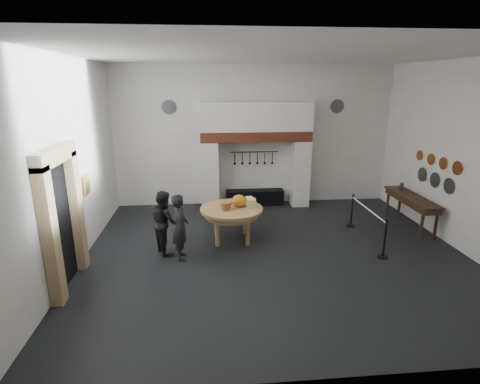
{
  "coord_description": "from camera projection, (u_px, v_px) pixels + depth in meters",
  "views": [
    {
      "loc": [
        -1.6,
        -8.11,
        3.95
      ],
      "look_at": [
        -0.78,
        0.68,
        1.35
      ],
      "focal_mm": 28.0,
      "sensor_mm": 36.0,
      "label": 1
    }
  ],
  "objects": [
    {
      "name": "floor",
      "position": [
        275.0,
        253.0,
        9.0
      ],
      "size": [
        9.0,
        8.0,
        0.02
      ],
      "primitive_type": "cube",
      "color": "black",
      "rests_on": "ground"
    },
    {
      "name": "ceiling",
      "position": [
        281.0,
        54.0,
        7.73
      ],
      "size": [
        9.0,
        8.0,
        0.02
      ],
      "primitive_type": "cube",
      "color": "silver",
      "rests_on": "wall_back"
    },
    {
      "name": "wall_back",
      "position": [
        254.0,
        136.0,
        12.19
      ],
      "size": [
        9.0,
        0.02,
        4.5
      ],
      "primitive_type": "cube",
      "color": "white",
      "rests_on": "floor"
    },
    {
      "name": "wall_front",
      "position": [
        340.0,
        228.0,
        4.55
      ],
      "size": [
        9.0,
        0.02,
        4.5
      ],
      "primitive_type": "cube",
      "color": "white",
      "rests_on": "floor"
    },
    {
      "name": "wall_left",
      "position": [
        69.0,
        165.0,
        7.96
      ],
      "size": [
        0.02,
        8.0,
        4.5
      ],
      "primitive_type": "cube",
      "color": "white",
      "rests_on": "floor"
    },
    {
      "name": "wall_right",
      "position": [
        466.0,
        158.0,
        8.77
      ],
      "size": [
        0.02,
        8.0,
        4.5
      ],
      "primitive_type": "cube",
      "color": "white",
      "rests_on": "floor"
    },
    {
      "name": "chimney_pier_left",
      "position": [
        210.0,
        175.0,
        12.05
      ],
      "size": [
        0.55,
        0.7,
        2.15
      ],
      "primitive_type": "cube",
      "color": "silver",
      "rests_on": "floor"
    },
    {
      "name": "chimney_pier_right",
      "position": [
        300.0,
        173.0,
        12.32
      ],
      "size": [
        0.55,
        0.7,
        2.15
      ],
      "primitive_type": "cube",
      "color": "silver",
      "rests_on": "floor"
    },
    {
      "name": "hearth_brick_band",
      "position": [
        256.0,
        136.0,
        11.83
      ],
      "size": [
        3.5,
        0.72,
        0.32
      ],
      "primitive_type": "cube",
      "color": "#9E442B",
      "rests_on": "chimney_pier_left"
    },
    {
      "name": "chimney_hood",
      "position": [
        256.0,
        116.0,
        11.66
      ],
      "size": [
        3.5,
        0.7,
        0.9
      ],
      "primitive_type": "cube",
      "color": "silver",
      "rests_on": "hearth_brick_band"
    },
    {
      "name": "iron_range",
      "position": [
        255.0,
        197.0,
        12.48
      ],
      "size": [
        1.9,
        0.45,
        0.5
      ],
      "primitive_type": "cube",
      "color": "black",
      "rests_on": "floor"
    },
    {
      "name": "utensil_rail",
      "position": [
        254.0,
        152.0,
        12.25
      ],
      "size": [
        1.6,
        0.02,
        0.02
      ],
      "primitive_type": "cylinder",
      "rotation": [
        0.0,
        1.57,
        0.0
      ],
      "color": "black",
      "rests_on": "wall_back"
    },
    {
      "name": "door_recess",
      "position": [
        60.0,
        226.0,
        7.29
      ],
      "size": [
        0.04,
        1.1,
        2.5
      ],
      "primitive_type": "cube",
      "color": "black",
      "rests_on": "floor"
    },
    {
      "name": "door_jamb_near",
      "position": [
        50.0,
        238.0,
        6.62
      ],
      "size": [
        0.22,
        0.3,
        2.6
      ],
      "primitive_type": "cube",
      "color": "tan",
      "rests_on": "floor"
    },
    {
      "name": "door_jamb_far",
      "position": [
        76.0,
        212.0,
        7.96
      ],
      "size": [
        0.22,
        0.3,
        2.6
      ],
      "primitive_type": "cube",
      "color": "tan",
      "rests_on": "floor"
    },
    {
      "name": "door_lintel",
      "position": [
        55.0,
        155.0,
        6.91
      ],
      "size": [
        0.22,
        1.7,
        0.3
      ],
      "primitive_type": "cube",
      "color": "tan",
      "rests_on": "door_jamb_near"
    },
    {
      "name": "wall_plaque",
      "position": [
        86.0,
        185.0,
        8.92
      ],
      "size": [
        0.05,
        0.34,
        0.44
      ],
      "primitive_type": "cube",
      "color": "gold",
      "rests_on": "wall_left"
    },
    {
      "name": "work_table",
      "position": [
        231.0,
        209.0,
        9.52
      ],
      "size": [
        1.68,
        1.68,
        0.07
      ],
      "primitive_type": "cylinder",
      "rotation": [
        0.0,
        0.0,
        0.05
      ],
      "color": "tan",
      "rests_on": "floor"
    },
    {
      "name": "pumpkin",
      "position": [
        239.0,
        201.0,
        9.58
      ],
      "size": [
        0.36,
        0.36,
        0.31
      ],
      "primitive_type": "ellipsoid",
      "color": "orange",
      "rests_on": "work_table"
    },
    {
      "name": "cheese_block_big",
      "position": [
        251.0,
        203.0,
        9.47
      ],
      "size": [
        0.22,
        0.22,
        0.24
      ],
      "primitive_type": "cube",
      "color": "#DDDA84",
      "rests_on": "work_table"
    },
    {
      "name": "cheese_block_small",
      "position": [
        249.0,
        201.0,
        9.76
      ],
      "size": [
        0.18,
        0.18,
        0.2
      ],
      "primitive_type": "cube",
      "color": "#EFE68F",
      "rests_on": "work_table"
    },
    {
      "name": "wicker_basket",
      "position": [
        226.0,
        206.0,
        9.32
      ],
      "size": [
        0.34,
        0.34,
        0.22
      ],
      "primitive_type": "cone",
      "rotation": [
        3.14,
        0.0,
        0.05
      ],
      "color": "#9F6F3A",
      "rests_on": "work_table"
    },
    {
      "name": "bread_loaf",
      "position": [
        227.0,
        201.0,
        9.82
      ],
      "size": [
        0.31,
        0.18,
        0.13
      ],
      "primitive_type": "ellipsoid",
      "color": "#915833",
      "rests_on": "work_table"
    },
    {
      "name": "visitor_near",
      "position": [
        180.0,
        227.0,
        8.53
      ],
      "size": [
        0.43,
        0.6,
        1.55
      ],
      "primitive_type": "imported",
      "rotation": [
        0.0,
        0.0,
        1.68
      ],
      "color": "black",
      "rests_on": "floor"
    },
    {
      "name": "visitor_far",
      "position": [
        164.0,
        222.0,
        8.88
      ],
      "size": [
        0.85,
        0.92,
        1.52
      ],
      "primitive_type": "imported",
      "rotation": [
        0.0,
        0.0,
        2.04
      ],
      "color": "black",
      "rests_on": "floor"
    },
    {
      "name": "side_table",
      "position": [
        412.0,
        197.0,
        10.41
      ],
      "size": [
        0.55,
        2.2,
        0.06
      ],
      "primitive_type": "cube",
      "color": "#372014",
      "rests_on": "floor"
    },
    {
      "name": "pewter_jug",
      "position": [
        402.0,
        187.0,
        10.95
      ],
      "size": [
        0.12,
        0.12,
        0.22
      ],
      "primitive_type": "cylinder",
      "color": "#49494D",
      "rests_on": "side_table"
    },
    {
      "name": "copper_pan_a",
      "position": [
        457.0,
        168.0,
        9.04
      ],
      "size": [
        0.03,
        0.34,
        0.34
      ],
      "primitive_type": "cylinder",
      "rotation": [
        0.0,
        1.57,
        0.0
      ],
      "color": "#C6662D",
      "rests_on": "wall_right"
    },
    {
      "name": "copper_pan_b",
      "position": [
        443.0,
        163.0,
        9.57
      ],
      "size": [
        0.03,
        0.32,
        0.32
      ],
      "primitive_type": "cylinder",
      "rotation": [
        0.0,
        1.57,
        0.0
      ],
      "color": "#C6662D",
      "rests_on": "wall_right"
    },
    {
      "name": "copper_pan_c",
      "position": [
        431.0,
        159.0,
        10.09
      ],
      "size": [
        0.03,
        0.3,
        0.3
      ],
      "primitive_type": "cylinder",
      "rotation": [
        0.0,
        1.57,
        0.0
      ],
      "color": "#C6662D",
      "rests_on": "wall_right"
    },
    {
      "name": "copper_pan_d",
      "position": [
        420.0,
        155.0,
        10.62
      ],
      "size": [
        0.03,
        0.28,
        0.28
      ],
      "primitive_type": "cylinder",
      "rotation": [
        0.0,
        1.57,
        0.0
      ],
      "color": "#C6662D",
      "rests_on": "wall_right"
    },
    {
      "name": "pewter_plate_left",
      "position": [
        449.0,
        186.0,
        9.37
      ],
      "size": [
        0.03,
        0.4,
        0.4
      ],
      "primitive_type": "cylinder",
      "rotation": [
        0.0,
        1.57,
        0.0
      ],
      "color": "#4C4C51",
      "rests_on": "wall_right"
    },
    {
      "name": "pewter_plate_mid",
      "position": [
        435.0,
        180.0,
        9.95
      ],
      "size": [
        0.03,
        0.4,
        0.4
      ],
      "primitive_type": "cylinder",
      "rotation": [
        0.0,
        1.57,
        0.0
      ],
      "color": "#4C4C51",
      "rests_on": "wall_right"
    },
    {
      "name": "pewter_plate_right",
      "position": [
        422.0,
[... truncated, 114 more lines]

